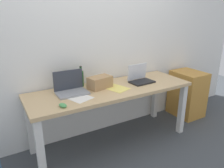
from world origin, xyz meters
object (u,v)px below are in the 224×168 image
Objects in this scene: computer_mouse at (63,105)px; laptop_right at (140,78)px; beer_bottle at (81,78)px; desk at (112,95)px; laptop_left at (71,88)px; filing_cabinet at (187,94)px; cardboard_box at (100,82)px.

laptop_right is at bearing -1.23° from computer_mouse.
desk is at bearing -40.27° from beer_bottle.
desk is 5.82× the size of laptop_left.
filing_cabinet is at bearing -5.62° from beer_bottle.
desk reaches higher than filing_cabinet.
laptop_right is at bearing -17.20° from beer_bottle.
cardboard_box is 0.39× the size of filing_cabinet.
laptop_right is 0.56m from cardboard_box.
desk is 0.46m from laptop_right.
laptop_left is 1.36× the size of beer_bottle.
laptop_left is 1.95m from filing_cabinet.
laptop_right is 1.13m from computer_mouse.
beer_bottle is at bearing 39.60° from laptop_left.
laptop_left is 0.38m from computer_mouse.
laptop_right is at bearing -4.33° from laptop_left.
filing_cabinet is (1.72, -0.17, -0.48)m from beer_bottle.
laptop_left is 0.25m from beer_bottle.
filing_cabinet is (1.55, -0.00, -0.45)m from cardboard_box.
computer_mouse is (-0.67, -0.23, 0.11)m from desk.
computer_mouse is at bearing -167.32° from laptop_right.
filing_cabinet is at bearing -0.44° from laptop_left.
computer_mouse is 0.14× the size of filing_cabinet.
laptop_right is (0.43, 0.02, 0.15)m from desk.
beer_bottle is 0.61m from computer_mouse.
laptop_right reaches higher than cardboard_box.
cardboard_box is (0.35, -0.01, 0.02)m from laptop_left.
filing_cabinet is at bearing -0.02° from cardboard_box.
computer_mouse is at bearing -121.92° from laptop_left.
laptop_right is at bearing -176.90° from filing_cabinet.
laptop_left is 0.36m from cardboard_box.
laptop_left is 0.48× the size of filing_cabinet.
beer_bottle reaches higher than desk.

